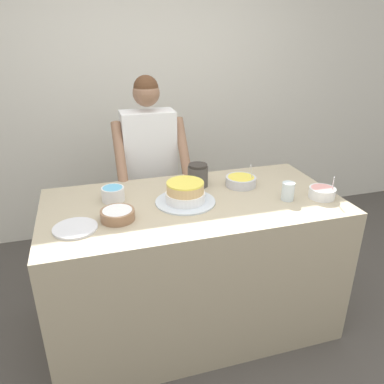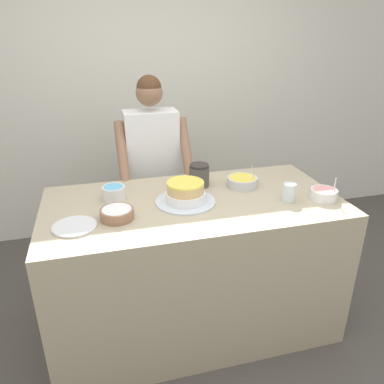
{
  "view_description": "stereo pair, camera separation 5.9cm",
  "coord_description": "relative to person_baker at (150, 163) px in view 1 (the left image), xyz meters",
  "views": [
    {
      "loc": [
        -0.59,
        -1.51,
        1.88
      ],
      "look_at": [
        -0.02,
        0.4,
        1.0
      ],
      "focal_mm": 35.0,
      "sensor_mm": 36.0,
      "label": 1
    },
    {
      "loc": [
        -0.53,
        -1.53,
        1.88
      ],
      "look_at": [
        -0.02,
        0.4,
        1.0
      ],
      "focal_mm": 35.0,
      "sensor_mm": 36.0,
      "label": 2
    }
  ],
  "objects": [
    {
      "name": "ground_plane",
      "position": [
        0.14,
        -1.13,
        -0.95
      ],
      "size": [
        14.0,
        14.0,
        0.0
      ],
      "primitive_type": "plane",
      "color": "#4C4742"
    },
    {
      "name": "counter",
      "position": [
        0.14,
        -0.69,
        -0.49
      ],
      "size": [
        1.78,
        0.88,
        0.92
      ],
      "color": "tan",
      "rests_on": "ground_plane"
    },
    {
      "name": "ceramic_plate",
      "position": [
        -0.55,
        -0.85,
        -0.02
      ],
      "size": [
        0.23,
        0.23,
        0.01
      ],
      "color": "silver",
      "rests_on": "counter"
    },
    {
      "name": "cake",
      "position": [
        0.08,
        -0.7,
        0.03
      ],
      "size": [
        0.36,
        0.36,
        0.13
      ],
      "color": "silver",
      "rests_on": "counter"
    },
    {
      "name": "frosting_bowl_pink",
      "position": [
        0.9,
        -0.87,
        0.01
      ],
      "size": [
        0.16,
        0.16,
        0.15
      ],
      "color": "white",
      "rests_on": "counter"
    },
    {
      "name": "drinking_glass",
      "position": [
        0.69,
        -0.84,
        0.03
      ],
      "size": [
        0.08,
        0.08,
        0.11
      ],
      "color": "silver",
      "rests_on": "counter"
    },
    {
      "name": "stoneware_jar",
      "position": [
        0.23,
        -0.47,
        0.05
      ],
      "size": [
        0.13,
        0.13,
        0.15
      ],
      "color": "#4C4742",
      "rests_on": "counter"
    },
    {
      "name": "wall_back",
      "position": [
        0.14,
        0.83,
        0.35
      ],
      "size": [
        10.0,
        0.05,
        2.6
      ],
      "color": "silver",
      "rests_on": "ground_plane"
    },
    {
      "name": "person_baker",
      "position": [
        0.0,
        0.0,
        0.0
      ],
      "size": [
        0.53,
        0.45,
        1.58
      ],
      "color": "#2D2D38",
      "rests_on": "ground_plane"
    },
    {
      "name": "frosting_bowl_yellow",
      "position": [
        0.5,
        -0.55,
        0.01
      ],
      "size": [
        0.2,
        0.2,
        0.17
      ],
      "color": "silver",
      "rests_on": "counter"
    },
    {
      "name": "frosting_bowl_blue",
      "position": [
        -0.32,
        -0.55,
        0.02
      ],
      "size": [
        0.14,
        0.14,
        0.09
      ],
      "color": "white",
      "rests_on": "counter"
    },
    {
      "name": "frosting_bowl_white",
      "position": [
        -0.33,
        -0.8,
        0.01
      ],
      "size": [
        0.18,
        0.18,
        0.06
      ],
      "color": "#936B4C",
      "rests_on": "counter"
    }
  ]
}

